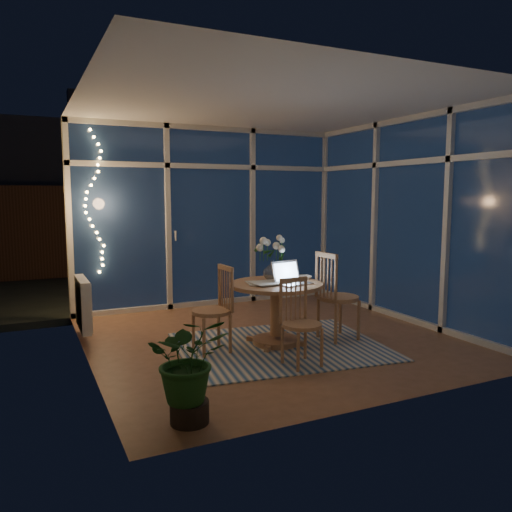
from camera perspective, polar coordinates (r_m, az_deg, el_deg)
name	(u,v)px	position (r m, az deg, el deg)	size (l,w,h in m)	color
floor	(272,338)	(5.76, 1.83, -9.33)	(4.00, 4.00, 0.00)	brown
ceiling	(273,103)	(5.62, 1.94, 17.03)	(4.00, 4.00, 0.00)	silver
wall_back	(210,217)	(7.38, -5.24, 4.47)	(4.00, 0.04, 2.60)	beige
wall_front	(394,238)	(3.88, 15.49, 2.02)	(4.00, 0.04, 2.60)	beige
wall_left	(83,229)	(4.96, -19.17, 2.91)	(0.04, 4.00, 2.60)	beige
wall_right	(411,220)	(6.69, 17.34, 3.94)	(0.04, 4.00, 2.60)	beige
window_wall_back	(211,217)	(7.34, -5.13, 4.46)	(4.00, 0.10, 2.60)	silver
window_wall_right	(409,220)	(6.67, 17.09, 3.93)	(0.10, 4.00, 2.60)	silver
radiator	(83,304)	(5.98, -19.19, -5.17)	(0.10, 0.70, 0.58)	silver
fairy_lights	(94,202)	(6.86, -18.03, 5.86)	(0.24, 0.10, 1.85)	#FFC366
garden_patio	(184,276)	(10.51, -8.21, -2.29)	(12.00, 6.00, 0.10)	black
garden_fence	(154,229)	(10.75, -11.63, 3.00)	(11.00, 0.08, 1.80)	#392214
neighbour_roof	(136,173)	(13.73, -13.54, 9.21)	(7.00, 3.00, 2.20)	#35383F
garden_shrubs	(137,265)	(8.58, -13.43, -1.04)	(0.90, 0.90, 0.90)	black
rug	(280,346)	(5.44, 2.78, -10.27)	(2.15, 1.72, 0.01)	beige
dining_table	(276,314)	(5.44, 2.31, -6.63)	(1.00, 1.00, 0.68)	#A36F49
chair_left	(211,309)	(5.15, -5.13, -6.09)	(0.42, 0.42, 0.91)	#A36F49
chair_right	(339,295)	(5.65, 9.43, -4.47)	(0.47, 0.47, 1.01)	#A36F49
chair_front	(302,323)	(4.76, 5.29, -7.61)	(0.39, 0.39, 0.85)	#A36F49
laptop	(294,272)	(5.28, 4.34, -1.84)	(0.36, 0.30, 0.26)	silver
flower_vase	(272,270)	(5.56, 1.83, -1.64)	(0.20, 0.20, 0.21)	silver
bowl	(304,278)	(5.62, 5.49, -2.46)	(0.15, 0.15, 0.04)	white
newspapers	(269,283)	(5.31, 1.44, -3.07)	(0.38, 0.29, 0.02)	#B8B6AF
phone	(288,283)	(5.34, 3.68, -3.10)	(0.11, 0.05, 0.01)	black
potted_plant	(189,371)	(3.65, -7.68, -12.94)	(0.54, 0.47, 0.76)	#1A491A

